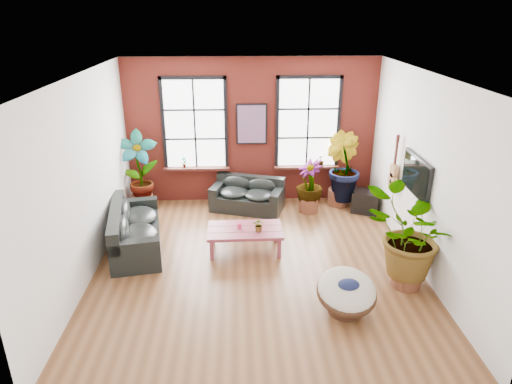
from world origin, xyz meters
TOP-DOWN VIEW (x-y plane):
  - room at (0.00, 0.15)m, footprint 6.04×6.54m
  - sofa_back at (-0.12, 2.62)m, footprint 1.84×1.28m
  - sofa_left at (-2.46, 0.79)m, footprint 1.30×2.31m
  - coffee_table at (-0.22, 0.59)m, footprint 1.48×0.86m
  - papasan_chair at (1.34, -1.48)m, footprint 1.01×1.02m
  - poster at (0.00, 3.18)m, footprint 0.74×0.06m
  - tv_wall_unit at (2.93, 0.60)m, footprint 0.13×1.86m
  - media_box at (2.68, 2.35)m, footprint 0.76×0.70m
  - pot_back_left at (-2.64, 2.72)m, footprint 0.66×0.66m
  - pot_back_right at (2.14, 2.81)m, footprint 0.58×0.58m
  - pot_right_wall at (2.56, -0.78)m, footprint 0.52×0.52m
  - pot_mid at (1.33, 2.42)m, footprint 0.49×0.49m
  - floor_plant_back_left at (-2.66, 2.70)m, footprint 1.05×0.82m
  - floor_plant_back_right at (2.16, 2.80)m, footprint 1.09×1.15m
  - floor_plant_right_wall at (2.53, -0.75)m, footprint 1.70×1.57m
  - floor_plant_mid at (1.33, 2.45)m, footprint 0.87×0.87m
  - table_plant at (0.06, 0.50)m, footprint 0.26×0.24m
  - sill_plant_left at (-1.65, 3.13)m, footprint 0.17×0.17m
  - sill_plant_right at (1.70, 3.13)m, footprint 0.19×0.19m

SIDE VIEW (x-z plane):
  - pot_mid at x=1.33m, z-range 0.00..0.34m
  - pot_back_left at x=-2.64m, z-range 0.00..0.36m
  - pot_right_wall at x=2.56m, z-range 0.00..0.37m
  - pot_back_right at x=2.14m, z-range 0.00..0.39m
  - media_box at x=2.68m, z-range 0.00..0.51m
  - sofa_back at x=-0.12m, z-range -0.04..0.73m
  - papasan_chair at x=1.34m, z-range 0.01..0.72m
  - sofa_left at x=-2.46m, z-range -0.04..0.82m
  - coffee_table at x=-0.22m, z-range 0.13..0.70m
  - table_plant at x=0.06m, z-range 0.47..0.73m
  - floor_plant_mid at x=1.33m, z-range 0.14..1.26m
  - floor_plant_right_wall at x=2.53m, z-range 0.16..1.74m
  - floor_plant_back_right at x=2.16m, z-range 0.15..1.80m
  - sill_plant_left at x=-1.65m, z-range 0.90..1.17m
  - sill_plant_right at x=1.70m, z-range 0.90..1.17m
  - floor_plant_back_left at x=-2.66m, z-range 0.15..1.92m
  - tv_wall_unit at x=2.93m, z-range 0.94..2.14m
  - room at x=0.00m, z-range -0.02..3.52m
  - poster at x=0.00m, z-range 1.46..2.44m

